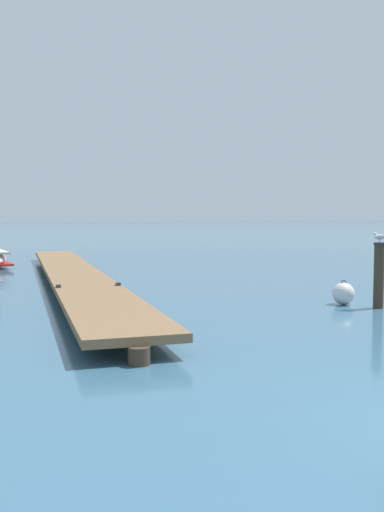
# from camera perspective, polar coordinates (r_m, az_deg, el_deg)

# --- Properties ---
(floating_dock) EXTENTS (2.99, 22.42, 0.53)m
(floating_dock) POSITION_cam_1_polar(r_m,az_deg,el_deg) (20.03, -11.78, -1.71)
(floating_dock) COLOR brown
(floating_dock) RESTS_ON ground
(mooring_piling) EXTENTS (0.30, 0.30, 1.68)m
(mooring_piling) POSITION_cam_1_polar(r_m,az_deg,el_deg) (15.29, 18.17, -1.72)
(mooring_piling) COLOR #3D3023
(mooring_piling) RESTS_ON ground
(perched_seagull) EXTENTS (0.36, 0.23, 0.27)m
(perched_seagull) POSITION_cam_1_polar(r_m,az_deg,el_deg) (15.23, 18.27, 1.84)
(perched_seagull) COLOR gold
(perched_seagull) RESTS_ON mooring_piling
(mooring_buoy) EXTENTS (0.59, 0.59, 0.66)m
(mooring_buoy) POSITION_cam_1_polar(r_m,az_deg,el_deg) (15.68, 14.89, -3.65)
(mooring_buoy) COLOR silver
(mooring_buoy) RESTS_ON ground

